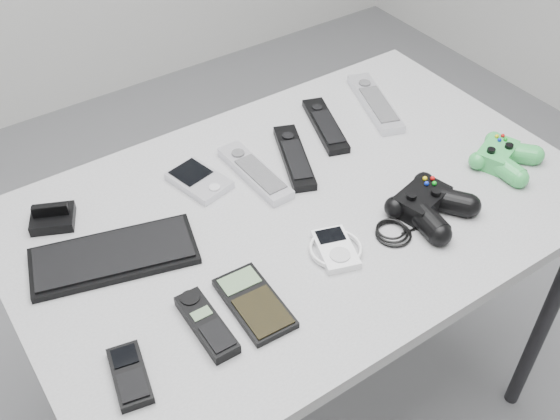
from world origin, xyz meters
TOP-DOWN VIEW (x-y plane):
  - floor at (0.00, 0.00)m, footprint 3.50×3.50m
  - desk at (-0.06, -0.05)m, footprint 1.14×0.73m
  - pda_keyboard at (-0.43, 0.03)m, footprint 0.32×0.20m
  - dock_bracket at (-0.49, 0.18)m, footprint 0.10×0.10m
  - pda at (-0.20, 0.13)m, footprint 0.11×0.14m
  - remote_silver_a at (-0.09, 0.08)m, footprint 0.06×0.21m
  - remote_black_a at (0.01, 0.08)m, footprint 0.13×0.22m
  - remote_black_b at (0.13, 0.14)m, footprint 0.11×0.21m
  - remote_silver_b at (0.28, 0.14)m, footprint 0.13×0.24m
  - mobile_phone at (-0.51, -0.22)m, footprint 0.07×0.12m
  - cordless_handset at (-0.37, -0.20)m, footprint 0.05×0.15m
  - calculator at (-0.28, -0.21)m, footprint 0.09×0.16m
  - mp3_player at (-0.09, -0.19)m, footprint 0.13×0.13m
  - controller_black at (0.13, -0.20)m, footprint 0.29×0.22m
  - controller_green at (0.37, -0.18)m, footprint 0.18×0.18m

SIDE VIEW (x-z plane):
  - floor at x=0.00m, z-range 0.00..0.00m
  - desk at x=-0.06m, z-range 0.32..1.08m
  - calculator at x=-0.28m, z-range 0.76..0.78m
  - pda_keyboard at x=-0.43m, z-range 0.76..0.78m
  - mp3_player at x=-0.09m, z-range 0.76..0.78m
  - mobile_phone at x=-0.51m, z-range 0.76..0.78m
  - remote_black_b at x=0.13m, z-range 0.76..0.78m
  - pda at x=-0.20m, z-range 0.76..0.78m
  - remote_black_a at x=0.01m, z-range 0.76..0.79m
  - cordless_handset at x=-0.37m, z-range 0.76..0.79m
  - remote_silver_a at x=-0.09m, z-range 0.76..0.79m
  - remote_silver_b at x=0.28m, z-range 0.76..0.79m
  - dock_bracket at x=-0.49m, z-range 0.76..0.81m
  - controller_green at x=0.37m, z-range 0.76..0.81m
  - controller_black at x=0.13m, z-range 0.76..0.82m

